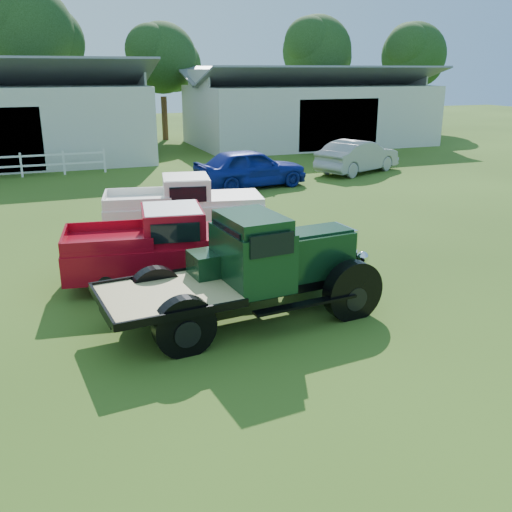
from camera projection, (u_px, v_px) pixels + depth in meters
name	position (u px, v px, depth m)	size (l,w,h in m)	color
ground	(267.00, 320.00, 12.11)	(120.00, 120.00, 0.00)	#2F4814
shed_right	(309.00, 106.00, 40.00)	(16.80, 9.20, 5.20)	#9D9D9D
tree_b	(29.00, 59.00, 39.15)	(6.90, 6.90, 11.50)	black
tree_c	(163.00, 77.00, 41.69)	(5.40, 5.40, 9.00)	black
tree_d	(316.00, 70.00, 46.82)	(6.00, 6.00, 10.00)	black
tree_e	(412.00, 73.00, 47.83)	(5.70, 5.70, 9.50)	black
vintage_flatbed	(247.00, 269.00, 11.83)	(5.76, 2.28, 2.28)	black
red_pickup	(169.00, 245.00, 14.08)	(5.23, 2.01, 1.91)	maroon
white_pickup	(184.00, 207.00, 18.01)	(5.11, 1.98, 1.88)	white
misc_car_blue	(250.00, 168.00, 25.55)	(2.06, 5.11, 1.74)	navy
misc_car_grey	(358.00, 156.00, 29.18)	(1.75, 5.03, 1.66)	gray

